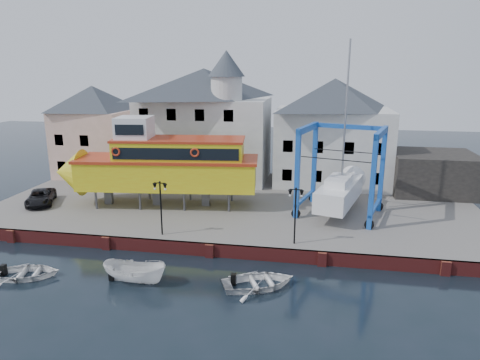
# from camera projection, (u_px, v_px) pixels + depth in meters

# --- Properties ---
(ground) EXTENTS (140.00, 140.00, 0.00)m
(ground) POSITION_uv_depth(u_px,v_px,m) (210.00, 257.00, 31.00)
(ground) COLOR black
(ground) RESTS_ON ground
(hardstanding) EXTENTS (44.00, 22.00, 1.00)m
(hardstanding) POSITION_uv_depth(u_px,v_px,m) (237.00, 204.00, 41.34)
(hardstanding) COLOR slate
(hardstanding) RESTS_ON ground
(quay_wall) EXTENTS (44.00, 0.47, 1.00)m
(quay_wall) POSITION_uv_depth(u_px,v_px,m) (210.00, 250.00, 30.97)
(quay_wall) COLOR maroon
(quay_wall) RESTS_ON ground
(building_pink) EXTENTS (8.00, 7.00, 10.30)m
(building_pink) POSITION_uv_depth(u_px,v_px,m) (95.00, 131.00, 49.57)
(building_pink) COLOR #CDA48C
(building_pink) RESTS_ON hardstanding
(building_white_main) EXTENTS (14.00, 8.30, 14.00)m
(building_white_main) POSITION_uv_depth(u_px,v_px,m) (206.00, 123.00, 47.44)
(building_white_main) COLOR #BDBDBD
(building_white_main) RESTS_ON hardstanding
(building_white_right) EXTENTS (12.00, 8.00, 11.20)m
(building_white_right) POSITION_uv_depth(u_px,v_px,m) (333.00, 132.00, 45.89)
(building_white_right) COLOR #BDBDBD
(building_white_right) RESTS_ON hardstanding
(shed_dark) EXTENTS (8.00, 7.00, 4.00)m
(shed_dark) POSITION_uv_depth(u_px,v_px,m) (432.00, 173.00, 43.23)
(shed_dark) COLOR black
(shed_dark) RESTS_ON hardstanding
(lamp_post_left) EXTENTS (1.12, 0.32, 4.20)m
(lamp_post_left) POSITION_uv_depth(u_px,v_px,m) (160.00, 194.00, 31.74)
(lamp_post_left) COLOR black
(lamp_post_left) RESTS_ON hardstanding
(lamp_post_right) EXTENTS (1.12, 0.32, 4.20)m
(lamp_post_right) POSITION_uv_depth(u_px,v_px,m) (296.00, 202.00, 30.07)
(lamp_post_right) COLOR black
(lamp_post_right) RESTS_ON hardstanding
(tour_boat) EXTENTS (18.95, 6.49, 8.08)m
(tour_boat) POSITION_uv_depth(u_px,v_px,m) (156.00, 164.00, 38.67)
(tour_boat) COLOR #59595E
(tour_boat) RESTS_ON hardstanding
(travel_lift) EXTENTS (7.95, 9.91, 14.52)m
(travel_lift) POSITION_uv_depth(u_px,v_px,m) (342.00, 185.00, 37.18)
(travel_lift) COLOR #0F3DA4
(travel_lift) RESTS_ON hardstanding
(van) EXTENTS (3.94, 5.19, 1.31)m
(van) POSITION_uv_depth(u_px,v_px,m) (41.00, 197.00, 39.65)
(van) COLOR black
(van) RESTS_ON hardstanding
(motorboat_a) EXTENTS (4.33, 1.80, 1.64)m
(motorboat_a) POSITION_uv_depth(u_px,v_px,m) (135.00, 282.00, 27.33)
(motorboat_a) COLOR white
(motorboat_a) RESTS_ON ground
(motorboat_b) EXTENTS (5.54, 4.88, 0.95)m
(motorboat_b) POSITION_uv_depth(u_px,v_px,m) (259.00, 287.00, 26.76)
(motorboat_b) COLOR white
(motorboat_b) RESTS_ON ground
(motorboat_d) EXTENTS (4.88, 4.03, 0.88)m
(motorboat_d) POSITION_uv_depth(u_px,v_px,m) (26.00, 277.00, 28.01)
(motorboat_d) COLOR white
(motorboat_d) RESTS_ON ground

